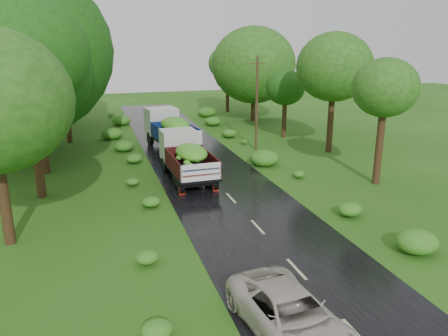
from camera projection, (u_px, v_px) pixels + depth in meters
name	position (u px, v px, depth m)	size (l,w,h in m)	color
ground	(296.00, 269.00, 16.32)	(120.00, 120.00, 0.00)	#214D10
road	(250.00, 219.00, 20.91)	(6.50, 80.00, 0.02)	black
road_lines	(243.00, 211.00, 21.82)	(0.12, 69.60, 0.00)	#BFB78C
truck_near	(186.00, 155.00, 26.57)	(2.44, 6.49, 2.70)	black
truck_far	(169.00, 128.00, 34.02)	(3.36, 7.28, 2.95)	black
car	(290.00, 315.00, 12.48)	(2.23, 4.84, 1.34)	beige
utility_pole	(257.00, 103.00, 33.25)	(1.25, 0.20, 7.11)	#382616
trees_left	(36.00, 62.00, 31.50)	(7.13, 33.52, 9.86)	black
trees_right	(275.00, 70.00, 39.78)	(4.69, 31.65, 7.89)	black
shrubs	(203.00, 163.00, 29.07)	(11.90, 44.00, 0.70)	#296C19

